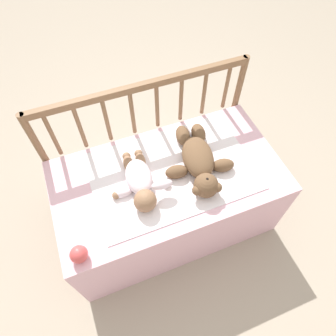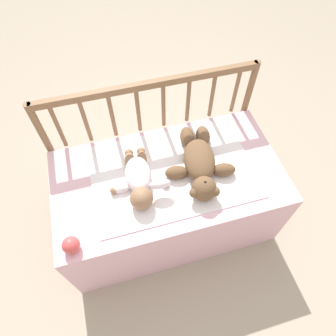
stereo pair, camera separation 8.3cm
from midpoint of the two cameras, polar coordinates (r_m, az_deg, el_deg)
ground_plane at (r=1.96m, az=-1.17°, el=-9.37°), size 12.00×12.00×0.00m
crib_mattress at (r=1.74m, az=-1.31°, el=-5.92°), size 1.18×0.64×0.50m
crib_rail at (r=1.66m, az=-5.74°, el=9.37°), size 1.18×0.04×0.82m
blanket at (r=1.53m, az=-0.79°, el=-0.66°), size 0.82×0.54×0.01m
teddy_bear at (r=1.51m, az=4.30°, el=1.34°), size 0.36×0.47×0.12m
baby at (r=1.46m, az=-7.00°, el=-2.62°), size 0.29×0.38×0.11m
toy_ball at (r=1.37m, az=-18.35°, el=-15.41°), size 0.08×0.08×0.08m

